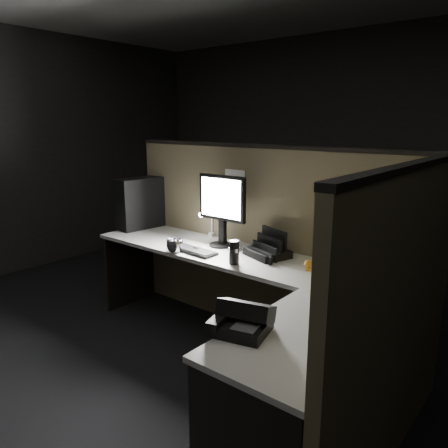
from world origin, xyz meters
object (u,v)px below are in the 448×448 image
Objects in this scene: desk_phone at (241,319)px; keyboard at (193,250)px; monitor at (222,204)px; pc_tower at (140,203)px; lava_lamp at (361,246)px.

keyboard is at bearing 129.12° from desk_phone.
monitor is 1.84× the size of desk_phone.
pc_tower is 1.13× the size of keyboard.
monitor is 1.49m from desk_phone.
desk_phone is at bearing -46.64° from monitor.
pc_tower is 0.82× the size of monitor.
lava_lamp is at bearing 8.53° from pc_tower.
pc_tower is 2.25m from desk_phone.
monitor is at bearing -176.57° from lava_lamp.
pc_tower is at bearing -177.91° from lava_lamp.
keyboard is 0.95× the size of lava_lamp.
monitor is 1.30× the size of lava_lamp.
desk_phone is (1.00, -1.07, -0.28)m from monitor.
lava_lamp is at bearing 70.42° from desk_phone.
lava_lamp is at bearing 3.72° from monitor.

